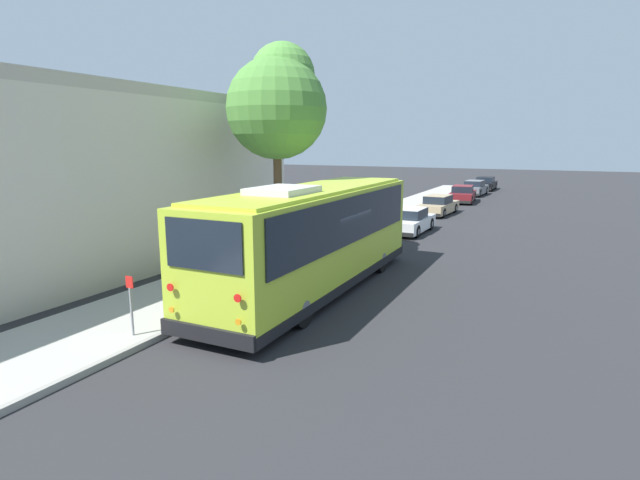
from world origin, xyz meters
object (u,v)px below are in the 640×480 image
Objects in this scene: parked_sedan_white at (410,221)px; parked_sedan_tan at (438,206)px; parked_sedan_gray at (475,188)px; street_tree at (278,102)px; parked_sedan_black at (485,184)px; sign_post_near at (131,305)px; parked_sedan_maroon at (463,194)px; sign_post_far at (181,283)px; shuttle_bus at (314,234)px.

parked_sedan_tan is (7.36, 0.23, -0.01)m from parked_sedan_white.
street_tree is at bearing 177.20° from parked_sedan_gray.
sign_post_near is (-43.84, 1.60, 0.30)m from parked_sedan_black.
sign_post_far is (-30.36, 1.59, 0.38)m from parked_sedan_maroon.
sign_post_near is at bearing 175.01° from parked_sedan_white.
street_tree is at bearing 7.48° from sign_post_near.
shuttle_bus is at bearing -27.05° from sign_post_far.
parked_sedan_black is at bearing -5.00° from parked_sedan_maroon.
sign_post_near reaches higher than parked_sedan_gray.
shuttle_bus is 32.37m from parked_sedan_gray.
parked_sedan_maroon is at bearing 0.27° from shuttle_bus.
shuttle_bus is 18.92m from parked_sedan_tan.
shuttle_bus is at bearing -175.11° from parked_sedan_tan.
sign_post_far is (-3.86, 1.97, -0.85)m from shuttle_bus.
sign_post_far is at bearing 0.00° from sign_post_near.
sign_post_near is (-24.43, 1.47, 0.31)m from parked_sedan_tan.
parked_sedan_gray is 0.56× the size of street_tree.
street_tree is 5.00× the size of sign_post_far.
sign_post_far is (-6.98, -1.14, -5.13)m from street_tree.
parked_sedan_maroon is at bearing -6.65° from street_tree.
parked_sedan_tan is (18.87, 0.50, -1.26)m from shuttle_bus.
parked_sedan_maroon reaches higher than parked_sedan_white.
sign_post_near is at bearing 180.00° from sign_post_far.
parked_sedan_black is (5.94, -0.07, -0.02)m from parked_sedan_gray.
shuttle_bus is 1.33× the size of street_tree.
parked_sedan_black is 42.17m from sign_post_far.
parked_sedan_maroon is 1.05× the size of parked_sedan_gray.
parked_sedan_tan is 7.64m from parked_sedan_maroon.
sign_post_near is at bearing 179.93° from parked_sedan_tan.
parked_sedan_maroon is at bearing 2.46° from parked_sedan_tan.
parked_sedan_white is at bearing 175.49° from parked_sedan_maroon.
parked_sedan_gray is (5.84, 0.05, 0.00)m from parked_sedan_maroon.
shuttle_bus is 11.58m from parked_sedan_white.
street_tree is (-15.75, 2.61, 5.54)m from parked_sedan_tan.
parked_sedan_tan is 16.89m from street_tree.
parked_sedan_maroon is (7.64, -0.12, 0.03)m from parked_sedan_tan.
shuttle_bus reaches higher than sign_post_far.
parked_sedan_black reaches higher than parked_sedan_tan.
sign_post_far is at bearing 177.71° from parked_sedan_black.
sign_post_near reaches higher than parked_sedan_maroon.
parked_sedan_white reaches higher than parked_sedan_tan.
parked_sedan_maroon is 32.10m from sign_post_near.
parked_sedan_maroon is 3.32× the size of sign_post_near.
sign_post_far is (1.70, 0.00, 0.10)m from sign_post_near.
parked_sedan_gray is (13.47, -0.07, 0.03)m from parked_sedan_tan.
street_tree is (-23.38, 2.73, 5.51)m from parked_sedan_maroon.
parked_sedan_maroon reaches higher than parked_sedan_tan.
parked_sedan_tan is at bearing -177.86° from parked_sedan_gray.
parked_sedan_tan is at bearing 2.44° from parked_sedan_white.
sign_post_far is (-36.20, 1.54, 0.38)m from parked_sedan_gray.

